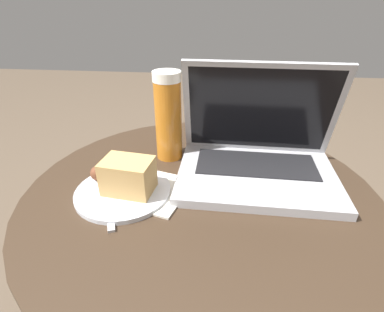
% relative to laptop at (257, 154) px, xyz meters
% --- Properties ---
extents(table, '(0.69, 0.69, 0.50)m').
position_rel_laptop_xyz_m(table, '(-0.11, -0.07, -0.17)').
color(table, black).
rests_on(table, ground_plane).
extents(napkin, '(0.22, 0.18, 0.00)m').
position_rel_laptop_xyz_m(napkin, '(-0.23, -0.08, -0.05)').
color(napkin, silver).
rests_on(napkin, table).
extents(laptop, '(0.32, 0.23, 0.23)m').
position_rel_laptop_xyz_m(laptop, '(0.00, 0.00, 0.00)').
color(laptop, '#B2B2B7').
rests_on(laptop, table).
extents(beer_glass, '(0.06, 0.06, 0.20)m').
position_rel_laptop_xyz_m(beer_glass, '(-0.20, 0.06, 0.05)').
color(beer_glass, '#C6701E').
rests_on(beer_glass, table).
extents(snack_plate, '(0.18, 0.18, 0.07)m').
position_rel_laptop_xyz_m(snack_plate, '(-0.26, -0.10, -0.02)').
color(snack_plate, silver).
rests_on(snack_plate, table).
extents(fork, '(0.08, 0.16, 0.00)m').
position_rel_laptop_xyz_m(fork, '(-0.28, -0.12, -0.05)').
color(fork, '#B2B2B7').
rests_on(fork, table).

